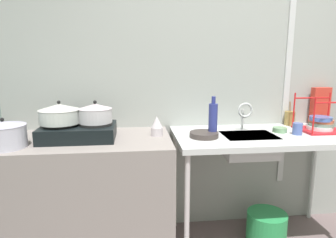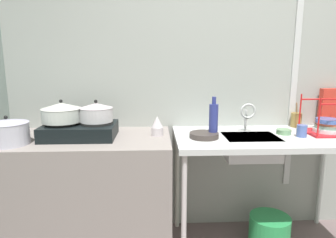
{
  "view_description": "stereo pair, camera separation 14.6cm",
  "coord_description": "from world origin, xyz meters",
  "px_view_note": "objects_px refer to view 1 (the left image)",
  "views": [
    {
      "loc": [
        -0.84,
        -0.96,
        1.43
      ],
      "look_at": [
        -0.6,
        1.1,
        1.02
      ],
      "focal_mm": 31.49,
      "sensor_mm": 36.0,
      "label": 1
    },
    {
      "loc": [
        -0.69,
        -0.97,
        1.43
      ],
      "look_at": [
        -0.6,
        1.1,
        1.02
      ],
      "focal_mm": 31.49,
      "sensor_mm": 36.0,
      "label": 2
    }
  ],
  "objects_px": {
    "pot_beside_stove": "(4,135)",
    "bottle_by_sink": "(213,119)",
    "dish_rack": "(321,124)",
    "pot_on_right_burner": "(95,113)",
    "utensil_jar": "(289,118)",
    "percolator": "(157,126)",
    "bucket_on_floor": "(266,227)",
    "pot_on_left_burner": "(59,114)",
    "sink_basin": "(249,145)",
    "small_bowl_on_drainboard": "(280,130)",
    "frying_pan": "(204,135)",
    "faucet": "(245,112)",
    "stove": "(79,131)",
    "cup_by_rack": "(297,129)",
    "cereal_box": "(320,106)"
  },
  "relations": [
    {
      "from": "small_bowl_on_drainboard",
      "to": "bottle_by_sink",
      "type": "relative_size",
      "value": 0.37
    },
    {
      "from": "pot_on_left_burner",
      "to": "sink_basin",
      "type": "xyz_separation_m",
      "value": [
        1.35,
        -0.03,
        -0.26
      ]
    },
    {
      "from": "stove",
      "to": "cereal_box",
      "type": "distance_m",
      "value": 2.01
    },
    {
      "from": "pot_on_right_burner",
      "to": "cereal_box",
      "type": "relative_size",
      "value": 0.73
    },
    {
      "from": "stove",
      "to": "percolator",
      "type": "bearing_deg",
      "value": 3.52
    },
    {
      "from": "cup_by_rack",
      "to": "small_bowl_on_drainboard",
      "type": "distance_m",
      "value": 0.13
    },
    {
      "from": "pot_beside_stove",
      "to": "cup_by_rack",
      "type": "height_order",
      "value": "pot_beside_stove"
    },
    {
      "from": "pot_on_left_burner",
      "to": "bottle_by_sink",
      "type": "bearing_deg",
      "value": -1.31
    },
    {
      "from": "percolator",
      "to": "frying_pan",
      "type": "bearing_deg",
      "value": -13.98
    },
    {
      "from": "pot_on_right_burner",
      "to": "utensil_jar",
      "type": "height_order",
      "value": "pot_on_right_burner"
    },
    {
      "from": "frying_pan",
      "to": "utensil_jar",
      "type": "distance_m",
      "value": 0.88
    },
    {
      "from": "percolator",
      "to": "cup_by_rack",
      "type": "height_order",
      "value": "percolator"
    },
    {
      "from": "stove",
      "to": "pot_on_right_burner",
      "type": "height_order",
      "value": "pot_on_right_burner"
    },
    {
      "from": "pot_on_left_burner",
      "to": "utensil_jar",
      "type": "distance_m",
      "value": 1.85
    },
    {
      "from": "dish_rack",
      "to": "bucket_on_floor",
      "type": "xyz_separation_m",
      "value": [
        -0.41,
        -0.04,
        -0.83
      ]
    },
    {
      "from": "pot_beside_stove",
      "to": "sink_basin",
      "type": "height_order",
      "value": "pot_beside_stove"
    },
    {
      "from": "percolator",
      "to": "pot_beside_stove",
      "type": "bearing_deg",
      "value": -168.88
    },
    {
      "from": "dish_rack",
      "to": "utensil_jar",
      "type": "relative_size",
      "value": 1.59
    },
    {
      "from": "cup_by_rack",
      "to": "bottle_by_sink",
      "type": "relative_size",
      "value": 0.3
    },
    {
      "from": "small_bowl_on_drainboard",
      "to": "utensil_jar",
      "type": "distance_m",
      "value": 0.32
    },
    {
      "from": "pot_on_left_burner",
      "to": "small_bowl_on_drainboard",
      "type": "distance_m",
      "value": 1.63
    },
    {
      "from": "pot_on_right_burner",
      "to": "faucet",
      "type": "relative_size",
      "value": 1.03
    },
    {
      "from": "pot_beside_stove",
      "to": "frying_pan",
      "type": "distance_m",
      "value": 1.32
    },
    {
      "from": "pot_on_left_burner",
      "to": "pot_beside_stove",
      "type": "xyz_separation_m",
      "value": [
        -0.31,
        -0.16,
        -0.1
      ]
    },
    {
      "from": "dish_rack",
      "to": "percolator",
      "type": "bearing_deg",
      "value": -179.76
    },
    {
      "from": "bottle_by_sink",
      "to": "sink_basin",
      "type": "bearing_deg",
      "value": -0.11
    },
    {
      "from": "pot_on_left_burner",
      "to": "faucet",
      "type": "distance_m",
      "value": 1.37
    },
    {
      "from": "pot_beside_stove",
      "to": "stove",
      "type": "bearing_deg",
      "value": 20.29
    },
    {
      "from": "pot_beside_stove",
      "to": "sink_basin",
      "type": "relative_size",
      "value": 0.71
    },
    {
      "from": "percolator",
      "to": "bucket_on_floor",
      "type": "bearing_deg",
      "value": -2.44
    },
    {
      "from": "bottle_by_sink",
      "to": "pot_beside_stove",
      "type": "bearing_deg",
      "value": -174.46
    },
    {
      "from": "frying_pan",
      "to": "dish_rack",
      "type": "distance_m",
      "value": 0.96
    },
    {
      "from": "bottle_by_sink",
      "to": "cereal_box",
      "type": "distance_m",
      "value": 1.08
    },
    {
      "from": "pot_beside_stove",
      "to": "bottle_by_sink",
      "type": "height_order",
      "value": "bottle_by_sink"
    },
    {
      "from": "bottle_by_sink",
      "to": "dish_rack",
      "type": "bearing_deg",
      "value": 4.15
    },
    {
      "from": "percolator",
      "to": "cup_by_rack",
      "type": "bearing_deg",
      "value": -4.67
    },
    {
      "from": "stove",
      "to": "pot_on_left_burner",
      "type": "distance_m",
      "value": 0.18
    },
    {
      "from": "cup_by_rack",
      "to": "bucket_on_floor",
      "type": "height_order",
      "value": "cup_by_rack"
    },
    {
      "from": "percolator",
      "to": "small_bowl_on_drainboard",
      "type": "relative_size",
      "value": 1.36
    },
    {
      "from": "utensil_jar",
      "to": "bottle_by_sink",
      "type": "bearing_deg",
      "value": -158.48
    },
    {
      "from": "pot_beside_stove",
      "to": "bottle_by_sink",
      "type": "bearing_deg",
      "value": 5.54
    },
    {
      "from": "pot_beside_stove",
      "to": "percolator",
      "type": "relative_size",
      "value": 1.88
    },
    {
      "from": "frying_pan",
      "to": "small_bowl_on_drainboard",
      "type": "bearing_deg",
      "value": 7.73
    },
    {
      "from": "pot_on_right_burner",
      "to": "frying_pan",
      "type": "bearing_deg",
      "value": -3.67
    },
    {
      "from": "stove",
      "to": "small_bowl_on_drainboard",
      "type": "height_order",
      "value": "stove"
    },
    {
      "from": "pot_on_left_burner",
      "to": "pot_beside_stove",
      "type": "bearing_deg",
      "value": -152.76
    },
    {
      "from": "pot_on_right_burner",
      "to": "utensil_jar",
      "type": "distance_m",
      "value": 1.61
    },
    {
      "from": "stove",
      "to": "bucket_on_floor",
      "type": "height_order",
      "value": "stove"
    },
    {
      "from": "small_bowl_on_drainboard",
      "to": "bucket_on_floor",
      "type": "relative_size",
      "value": 0.34
    },
    {
      "from": "cereal_box",
      "to": "dish_rack",
      "type": "bearing_deg",
      "value": -125.45
    }
  ]
}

